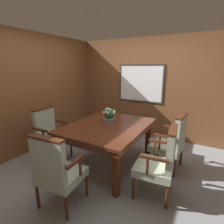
% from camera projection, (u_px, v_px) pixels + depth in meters
% --- Properties ---
extents(ground_plane, '(14.00, 14.00, 0.00)m').
position_uv_depth(ground_plane, '(103.00, 167.00, 3.16)').
color(ground_plane, gray).
extents(wall_back, '(7.20, 0.08, 2.45)m').
position_uv_depth(wall_back, '(142.00, 88.00, 4.45)').
color(wall_back, brown).
rests_on(wall_back, ground_plane).
extents(wall_left, '(0.06, 7.20, 2.45)m').
position_uv_depth(wall_left, '(33.00, 93.00, 3.67)').
color(wall_left, brown).
rests_on(wall_left, ground_plane).
extents(dining_table, '(1.29, 1.59, 0.76)m').
position_uv_depth(dining_table, '(108.00, 130.00, 3.13)').
color(dining_table, '#4C2314').
rests_on(dining_table, ground_plane).
extents(chair_left_near, '(0.52, 0.58, 1.01)m').
position_uv_depth(chair_left_near, '(50.00, 133.00, 3.35)').
color(chair_left_near, '#472314').
rests_on(chair_left_near, ground_plane).
extents(chair_head_near, '(0.59, 0.55, 1.01)m').
position_uv_depth(chair_head_near, '(57.00, 170.00, 2.15)').
color(chair_head_near, '#472314').
rests_on(chair_head_near, ground_plane).
extents(chair_right_near, '(0.55, 0.59, 1.01)m').
position_uv_depth(chair_right_near, '(160.00, 161.00, 2.35)').
color(chair_right_near, '#472314').
rests_on(chair_right_near, ground_plane).
extents(chair_right_far, '(0.54, 0.59, 1.01)m').
position_uv_depth(chair_right_far, '(172.00, 141.00, 2.99)').
color(chair_right_far, '#472314').
rests_on(chair_right_far, ground_plane).
extents(potted_plant, '(0.24, 0.22, 0.29)m').
position_uv_depth(potted_plant, '(109.00, 115.00, 3.20)').
color(potted_plant, gray).
rests_on(potted_plant, dining_table).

